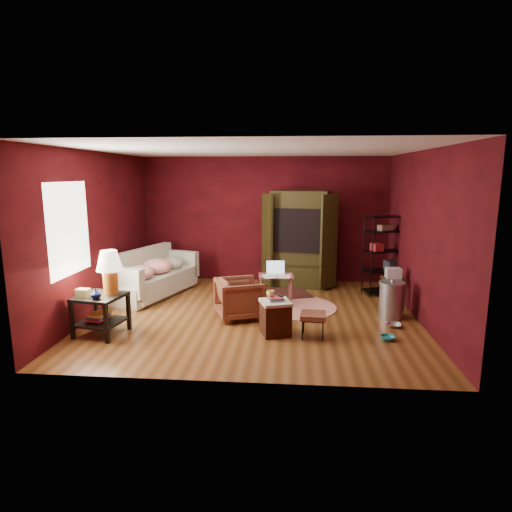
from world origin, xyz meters
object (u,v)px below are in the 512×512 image
(hamper, at_px, (275,317))
(laptop_desk, at_px, (276,278))
(sofa, at_px, (153,276))
(side_table, at_px, (105,285))
(tv_armoire, at_px, (299,237))
(armchair, at_px, (239,297))
(wire_shelving, at_px, (385,252))

(hamper, distance_m, laptop_desk, 1.61)
(sofa, height_order, side_table, side_table)
(hamper, xyz_separation_m, tv_armoire, (0.39, 2.96, 0.80))
(armchair, relative_size, wire_shelving, 0.46)
(sofa, height_order, armchair, sofa)
(armchair, xyz_separation_m, wire_shelving, (2.74, 1.71, 0.51))
(side_table, relative_size, laptop_desk, 1.63)
(hamper, relative_size, wire_shelving, 0.38)
(armchair, bearing_deg, laptop_desk, -55.12)
(side_table, height_order, hamper, side_table)
(sofa, xyz_separation_m, side_table, (-0.03, -2.09, 0.38))
(hamper, xyz_separation_m, laptop_desk, (-0.06, 1.60, 0.21))
(side_table, bearing_deg, tv_armoire, 46.61)
(tv_armoire, relative_size, wire_shelving, 1.29)
(sofa, bearing_deg, side_table, -162.41)
(hamper, bearing_deg, armchair, 131.52)
(armchair, height_order, hamper, armchair)
(hamper, distance_m, wire_shelving, 3.27)
(tv_armoire, bearing_deg, hamper, -88.14)
(armchair, distance_m, tv_armoire, 2.56)
(armchair, xyz_separation_m, tv_armoire, (1.03, 2.23, 0.71))
(armchair, relative_size, side_table, 0.58)
(armchair, relative_size, hamper, 1.22)
(sofa, relative_size, wire_shelving, 1.27)
(sofa, relative_size, laptop_desk, 2.57)
(sofa, bearing_deg, laptop_desk, -78.66)
(hamper, bearing_deg, side_table, -176.16)
(side_table, relative_size, hamper, 2.12)
(sofa, xyz_separation_m, tv_armoire, (2.93, 1.05, 0.68))
(armchair, height_order, laptop_desk, laptop_desk)
(armchair, height_order, tv_armoire, tv_armoire)
(laptop_desk, bearing_deg, sofa, 167.60)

